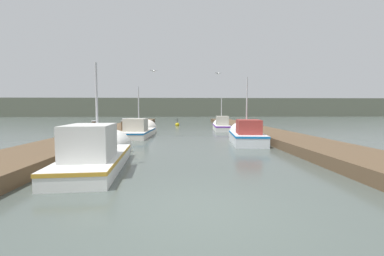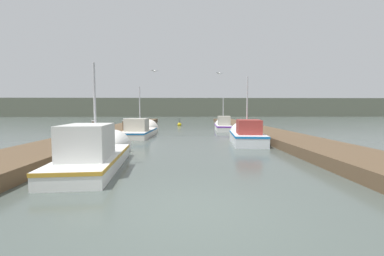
% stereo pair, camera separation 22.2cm
% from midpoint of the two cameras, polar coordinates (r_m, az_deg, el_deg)
% --- Properties ---
extents(ground_plane, '(200.00, 200.00, 0.00)m').
position_cam_midpoint_polar(ground_plane, '(5.18, 0.37, -18.07)').
color(ground_plane, '#47514C').
extents(dock_left, '(2.74, 40.00, 0.44)m').
position_cam_midpoint_polar(dock_left, '(21.59, -17.44, -0.61)').
color(dock_left, brown).
rests_on(dock_left, ground_plane).
extents(dock_right, '(2.74, 40.00, 0.44)m').
position_cam_midpoint_polar(dock_right, '(21.72, 13.69, -0.51)').
color(dock_right, brown).
rests_on(dock_right, ground_plane).
extents(distant_shore_ridge, '(120.00, 16.00, 4.85)m').
position_cam_midpoint_polar(distant_shore_ridge, '(74.35, -2.32, 4.57)').
color(distant_shore_ridge, '#565B4C').
rests_on(distant_shore_ridge, ground_plane).
extents(fishing_boat_0, '(2.11, 5.93, 4.07)m').
position_cam_midpoint_polar(fishing_boat_0, '(9.63, -20.46, -5.12)').
color(fishing_boat_0, silver).
rests_on(fishing_boat_0, ground_plane).
extents(fishing_boat_1, '(2.12, 4.86, 4.29)m').
position_cam_midpoint_polar(fishing_boat_1, '(15.48, 11.41, -1.49)').
color(fishing_boat_1, silver).
rests_on(fishing_boat_1, ground_plane).
extents(fishing_boat_2, '(2.04, 6.35, 4.21)m').
position_cam_midpoint_polar(fishing_boat_2, '(19.70, -11.71, -0.50)').
color(fishing_boat_2, silver).
rests_on(fishing_boat_2, ground_plane).
extents(fishing_boat_3, '(1.75, 5.59, 3.38)m').
position_cam_midpoint_polar(fishing_boat_3, '(24.45, 6.23, 0.56)').
color(fishing_boat_3, silver).
rests_on(fishing_boat_3, ground_plane).
extents(mooring_piling_0, '(0.24, 0.24, 1.13)m').
position_cam_midpoint_polar(mooring_piling_0, '(19.53, -15.46, -0.03)').
color(mooring_piling_0, '#473523').
rests_on(mooring_piling_0, ground_plane).
extents(mooring_piling_1, '(0.28, 0.28, 1.15)m').
position_cam_midpoint_polar(mooring_piling_1, '(23.62, -13.20, 0.75)').
color(mooring_piling_1, '#473523').
rests_on(mooring_piling_1, ground_plane).
extents(mooring_piling_2, '(0.23, 0.23, 1.41)m').
position_cam_midpoint_polar(mooring_piling_2, '(13.36, -21.31, -1.45)').
color(mooring_piling_2, '#473523').
rests_on(mooring_piling_2, ground_plane).
extents(mooring_piling_3, '(0.37, 0.37, 1.26)m').
position_cam_midpoint_polar(mooring_piling_3, '(20.08, -15.08, 0.27)').
color(mooring_piling_3, '#473523').
rests_on(mooring_piling_3, ground_plane).
extents(channel_buoy, '(0.48, 0.48, 0.98)m').
position_cam_midpoint_polar(channel_buoy, '(30.26, -3.49, 0.75)').
color(channel_buoy, gold).
rests_on(channel_buoy, ground_plane).
extents(seagull_lead, '(0.54, 0.36, 0.12)m').
position_cam_midpoint_polar(seagull_lead, '(19.38, 5.52, 11.98)').
color(seagull_lead, white).
extents(seagull_1, '(0.50, 0.44, 0.12)m').
position_cam_midpoint_polar(seagull_1, '(18.17, -8.91, 12.42)').
color(seagull_1, white).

